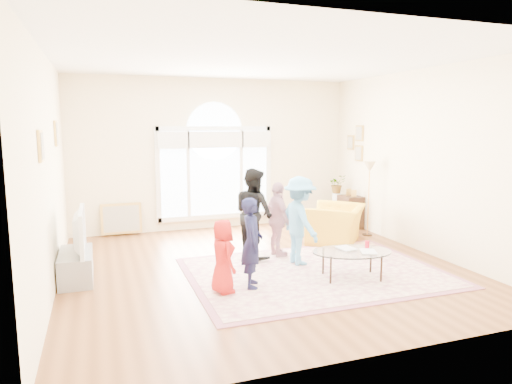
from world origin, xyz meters
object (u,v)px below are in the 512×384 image
object	(u,v)px
area_rug	(315,272)
armchair	(336,224)
tv_console	(76,266)
television	(75,231)
coffee_table	(352,252)

from	to	relation	value
area_rug	armchair	xyz separation A→B (m)	(1.19, 1.51, 0.35)
area_rug	tv_console	size ratio (longest dim) A/B	3.60
area_rug	television	world-z (taller)	television
area_rug	armchair	world-z (taller)	armchair
tv_console	area_rug	bearing A→B (deg)	-13.78
television	armchair	distance (m)	4.66
television	armchair	bearing A→B (deg)	8.33
coffee_table	armchair	world-z (taller)	armchair
coffee_table	area_rug	bearing A→B (deg)	144.95
armchair	coffee_table	bearing A→B (deg)	17.54
area_rug	television	bearing A→B (deg)	166.19
area_rug	tv_console	world-z (taller)	tv_console
tv_console	coffee_table	size ratio (longest dim) A/B	0.77
tv_console	armchair	xyz separation A→B (m)	(4.61, 0.67, 0.15)
tv_console	armchair	size ratio (longest dim) A/B	0.91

